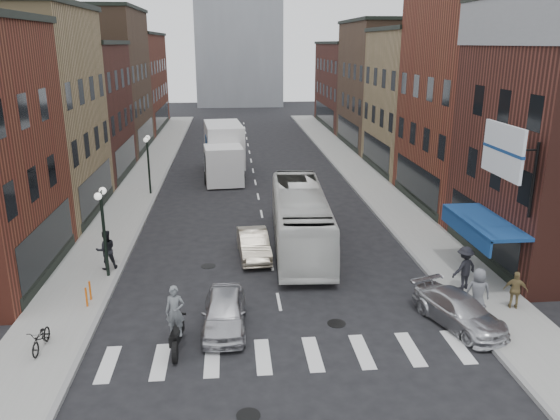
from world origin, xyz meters
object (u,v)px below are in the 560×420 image
(streetlamp_near, at_px, (103,217))
(transit_bus, at_px, (300,218))
(bike_rack, at_px, (88,294))
(sedan_left_near, at_px, (224,312))
(curb_car, at_px, (459,311))
(ped_right_c, at_px, (478,292))
(motorcycle_rider, at_px, (176,321))
(ped_left_solo, at_px, (106,250))
(sedan_left_far, at_px, (254,244))
(parked_bicycle, at_px, (41,338))
(ped_right_b, at_px, (516,290))
(streetlamp_far, at_px, (148,154))
(ped_right_a, at_px, (464,268))
(box_truck, at_px, (224,151))
(billboard_sign, at_px, (505,152))

(streetlamp_near, bearing_deg, transit_bus, 19.73)
(bike_rack, xyz_separation_m, sedan_left_near, (5.41, -2.26, 0.12))
(curb_car, distance_m, ped_right_c, 1.14)
(sedan_left_near, xyz_separation_m, curb_car, (8.69, -0.56, -0.07))
(motorcycle_rider, relative_size, ped_left_solo, 1.29)
(motorcycle_rider, height_order, transit_bus, transit_bus)
(sedan_left_far, xyz_separation_m, parked_bicycle, (-7.55, -8.08, -0.10))
(sedan_left_near, bearing_deg, ped_left_solo, 135.15)
(transit_bus, distance_m, ped_left_solo, 9.58)
(sedan_left_near, bearing_deg, ped_right_b, 3.49)
(streetlamp_near, relative_size, streetlamp_far, 1.00)
(sedan_left_far, bearing_deg, streetlamp_near, -166.67)
(transit_bus, height_order, ped_right_a, transit_bus)
(box_truck, distance_m, ped_right_b, 26.63)
(sedan_left_far, bearing_deg, motorcycle_rider, -113.38)
(curb_car, bearing_deg, streetlamp_far, 106.52)
(bike_rack, height_order, ped_right_b, ped_right_b)
(ped_right_c, bearing_deg, box_truck, -56.74)
(motorcycle_rider, distance_m, ped_right_b, 13.01)
(parked_bicycle, distance_m, ped_right_c, 15.80)
(ped_right_a, distance_m, ped_right_c, 2.30)
(streetlamp_near, bearing_deg, ped_left_solo, 103.40)
(motorcycle_rider, distance_m, transit_bus, 11.01)
(billboard_sign, bearing_deg, ped_left_solo, 165.16)
(sedan_left_far, xyz_separation_m, ped_right_c, (8.20, -7.01, 0.42))
(transit_bus, bearing_deg, streetlamp_near, -157.11)
(billboard_sign, height_order, sedan_left_far, billboard_sign)
(ped_right_b, bearing_deg, ped_right_a, -34.34)
(streetlamp_near, xyz_separation_m, streetlamp_far, (0.00, 14.00, 0.00))
(curb_car, bearing_deg, sedan_left_far, 115.21)
(billboard_sign, distance_m, ped_left_solo, 17.48)
(billboard_sign, relative_size, sedan_left_far, 0.92)
(box_truck, height_order, ped_right_b, box_truck)
(billboard_sign, relative_size, ped_left_solo, 2.00)
(streetlamp_far, bearing_deg, billboard_sign, -47.59)
(motorcycle_rider, relative_size, ped_right_c, 1.28)
(sedan_left_far, xyz_separation_m, ped_right_b, (9.90, -6.65, 0.25))
(ped_right_b, bearing_deg, sedan_left_near, 23.57)
(streetlamp_near, xyz_separation_m, ped_right_a, (15.24, -2.76, -1.83))
(streetlamp_far, bearing_deg, ped_right_a, -47.72)
(sedan_left_far, distance_m, ped_right_c, 10.80)
(sedan_left_near, relative_size, ped_right_a, 2.10)
(box_truck, xyz_separation_m, transit_bus, (4.00, -16.13, -0.44))
(ped_left_solo, distance_m, ped_right_b, 17.55)
(box_truck, distance_m, ped_left_solo, 19.34)
(ped_left_solo, bearing_deg, sedan_left_far, 169.08)
(ped_left_solo, bearing_deg, sedan_left_near, 112.16)
(box_truck, bearing_deg, ped_left_solo, -111.05)
(bike_rack, xyz_separation_m, ped_right_c, (15.00, -2.31, 0.53))
(billboard_sign, relative_size, motorcycle_rider, 1.55)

